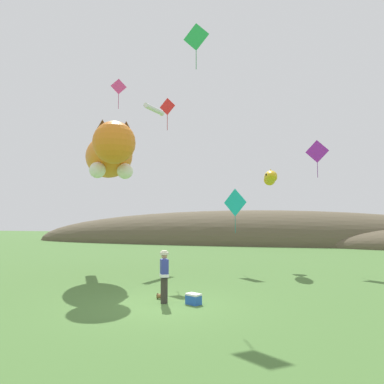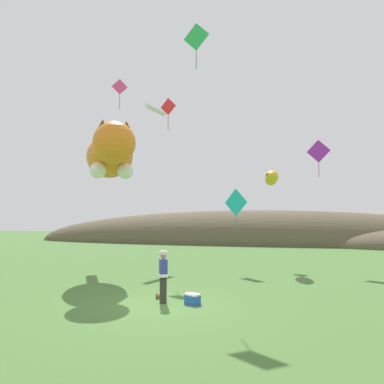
{
  "view_description": "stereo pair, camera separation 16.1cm",
  "coord_description": "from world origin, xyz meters",
  "px_view_note": "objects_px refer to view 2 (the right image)",
  "views": [
    {
      "loc": [
        4.07,
        -12.0,
        2.89
      ],
      "look_at": [
        0.0,
        4.0,
        4.04
      ],
      "focal_mm": 35.0,
      "sensor_mm": 36.0,
      "label": 1
    },
    {
      "loc": [
        4.23,
        -11.96,
        2.89
      ],
      "look_at": [
        0.0,
        4.0,
        4.04
      ],
      "focal_mm": 35.0,
      "sensor_mm": 36.0,
      "label": 2
    }
  ],
  "objects_px": {
    "kite_fish_windsock": "(272,177)",
    "kite_diamond_red": "(168,107)",
    "kite_spool": "(159,296)",
    "kite_diamond_pink": "(120,87)",
    "kite_tube_streamer": "(156,110)",
    "picnic_cooler": "(192,299)",
    "festival_attendant": "(163,275)",
    "kite_giant_cat": "(111,155)",
    "kite_diamond_green": "(196,37)",
    "kite_diamond_teal": "(236,203)",
    "kite_diamond_violet": "(318,151)"
  },
  "relations": [
    {
      "from": "festival_attendant",
      "to": "kite_spool",
      "type": "relative_size",
      "value": 8.74
    },
    {
      "from": "kite_diamond_red",
      "to": "picnic_cooler",
      "type": "bearing_deg",
      "value": -65.95
    },
    {
      "from": "kite_giant_cat",
      "to": "kite_diamond_teal",
      "type": "distance_m",
      "value": 7.2
    },
    {
      "from": "festival_attendant",
      "to": "kite_spool",
      "type": "bearing_deg",
      "value": 122.35
    },
    {
      "from": "kite_diamond_violet",
      "to": "kite_diamond_green",
      "type": "height_order",
      "value": "kite_diamond_green"
    },
    {
      "from": "kite_diamond_violet",
      "to": "kite_diamond_teal",
      "type": "height_order",
      "value": "kite_diamond_violet"
    },
    {
      "from": "kite_spool",
      "to": "kite_diamond_green",
      "type": "height_order",
      "value": "kite_diamond_green"
    },
    {
      "from": "kite_giant_cat",
      "to": "kite_fish_windsock",
      "type": "distance_m",
      "value": 9.48
    },
    {
      "from": "picnic_cooler",
      "to": "kite_diamond_pink",
      "type": "height_order",
      "value": "kite_diamond_pink"
    },
    {
      "from": "kite_diamond_red",
      "to": "kite_diamond_pink",
      "type": "distance_m",
      "value": 3.57
    },
    {
      "from": "festival_attendant",
      "to": "kite_tube_streamer",
      "type": "height_order",
      "value": "kite_tube_streamer"
    },
    {
      "from": "kite_diamond_pink",
      "to": "kite_diamond_green",
      "type": "bearing_deg",
      "value": -34.61
    },
    {
      "from": "kite_spool",
      "to": "kite_diamond_green",
      "type": "distance_m",
      "value": 11.85
    },
    {
      "from": "kite_giant_cat",
      "to": "kite_diamond_pink",
      "type": "relative_size",
      "value": 3.97
    },
    {
      "from": "kite_spool",
      "to": "kite_diamond_teal",
      "type": "relative_size",
      "value": 0.08
    },
    {
      "from": "kite_diamond_pink",
      "to": "kite_diamond_red",
      "type": "bearing_deg",
      "value": -3.77
    },
    {
      "from": "kite_spool",
      "to": "kite_giant_cat",
      "type": "height_order",
      "value": "kite_giant_cat"
    },
    {
      "from": "kite_tube_streamer",
      "to": "picnic_cooler",
      "type": "bearing_deg",
      "value": -64.21
    },
    {
      "from": "festival_attendant",
      "to": "picnic_cooler",
      "type": "bearing_deg",
      "value": 3.43
    },
    {
      "from": "kite_tube_streamer",
      "to": "kite_diamond_red",
      "type": "relative_size",
      "value": 1.15
    },
    {
      "from": "kite_fish_windsock",
      "to": "kite_diamond_red",
      "type": "xyz_separation_m",
      "value": [
        -5.74,
        -2.22,
        4.05
      ]
    },
    {
      "from": "kite_giant_cat",
      "to": "kite_diamond_violet",
      "type": "relative_size",
      "value": 3.22
    },
    {
      "from": "kite_tube_streamer",
      "to": "kite_diamond_violet",
      "type": "xyz_separation_m",
      "value": [
        10.9,
        -0.91,
        -3.69
      ]
    },
    {
      "from": "kite_fish_windsock",
      "to": "kite_tube_streamer",
      "type": "bearing_deg",
      "value": 165.4
    },
    {
      "from": "kite_diamond_violet",
      "to": "kite_diamond_teal",
      "type": "xyz_separation_m",
      "value": [
        -4.62,
        -3.2,
        -3.21
      ]
    },
    {
      "from": "kite_diamond_teal",
      "to": "kite_diamond_pink",
      "type": "relative_size",
      "value": 1.3
    },
    {
      "from": "picnic_cooler",
      "to": "kite_diamond_teal",
      "type": "height_order",
      "value": "kite_diamond_teal"
    },
    {
      "from": "kite_tube_streamer",
      "to": "kite_diamond_red",
      "type": "height_order",
      "value": "kite_tube_streamer"
    },
    {
      "from": "kite_diamond_teal",
      "to": "kite_spool",
      "type": "bearing_deg",
      "value": -102.48
    },
    {
      "from": "picnic_cooler",
      "to": "kite_tube_streamer",
      "type": "height_order",
      "value": "kite_tube_streamer"
    },
    {
      "from": "kite_diamond_green",
      "to": "kite_diamond_red",
      "type": "height_order",
      "value": "kite_diamond_green"
    },
    {
      "from": "kite_spool",
      "to": "kite_diamond_violet",
      "type": "relative_size",
      "value": 0.09
    },
    {
      "from": "kite_spool",
      "to": "kite_diamond_pink",
      "type": "xyz_separation_m",
      "value": [
        -5.39,
        7.69,
        10.81
      ]
    },
    {
      "from": "kite_spool",
      "to": "kite_diamond_pink",
      "type": "bearing_deg",
      "value": 125.05
    },
    {
      "from": "kite_diamond_teal",
      "to": "picnic_cooler",
      "type": "bearing_deg",
      "value": -92.17
    },
    {
      "from": "festival_attendant",
      "to": "kite_giant_cat",
      "type": "xyz_separation_m",
      "value": [
        -4.58,
        4.91,
        5.13
      ]
    },
    {
      "from": "kite_diamond_violet",
      "to": "kite_fish_windsock",
      "type": "bearing_deg",
      "value": -156.45
    },
    {
      "from": "kite_diamond_teal",
      "to": "kite_diamond_pink",
      "type": "height_order",
      "value": "kite_diamond_pink"
    },
    {
      "from": "kite_diamond_green",
      "to": "kite_diamond_teal",
      "type": "height_order",
      "value": "kite_diamond_green"
    },
    {
      "from": "kite_giant_cat",
      "to": "kite_diamond_teal",
      "type": "relative_size",
      "value": 3.05
    },
    {
      "from": "kite_fish_windsock",
      "to": "kite_diamond_pink",
      "type": "relative_size",
      "value": 1.46
    },
    {
      "from": "picnic_cooler",
      "to": "kite_fish_windsock",
      "type": "xyz_separation_m",
      "value": [
        2.17,
        10.23,
        5.13
      ]
    },
    {
      "from": "kite_spool",
      "to": "kite_diamond_red",
      "type": "bearing_deg",
      "value": 106.26
    },
    {
      "from": "kite_tube_streamer",
      "to": "kite_diamond_teal",
      "type": "relative_size",
      "value": 0.91
    },
    {
      "from": "kite_fish_windsock",
      "to": "kite_diamond_green",
      "type": "xyz_separation_m",
      "value": [
        -3.08,
        -6.07,
        6.06
      ]
    },
    {
      "from": "kite_tube_streamer",
      "to": "kite_diamond_green",
      "type": "distance_m",
      "value": 9.65
    },
    {
      "from": "kite_diamond_pink",
      "to": "festival_attendant",
      "type": "bearing_deg",
      "value": -55.14
    },
    {
      "from": "kite_diamond_green",
      "to": "kite_diamond_teal",
      "type": "bearing_deg",
      "value": 73.29
    },
    {
      "from": "kite_spool",
      "to": "kite_tube_streamer",
      "type": "xyz_separation_m",
      "value": [
        -4.58,
        11.82,
        10.53
      ]
    },
    {
      "from": "kite_tube_streamer",
      "to": "kite_diamond_red",
      "type": "bearing_deg",
      "value": -61.13
    }
  ]
}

